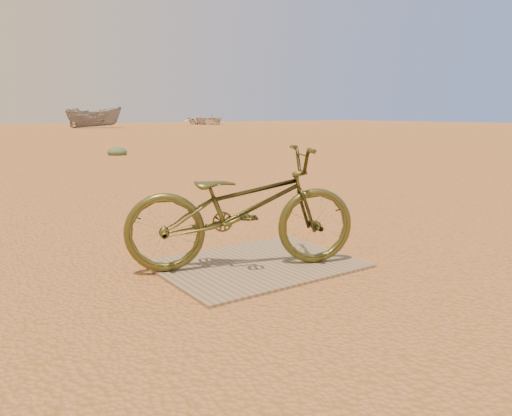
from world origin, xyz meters
TOP-DOWN VIEW (x-y plane):
  - ground at (0.00, 0.00)m, footprint 120.00×120.00m
  - plywood_board at (-0.23, -0.18)m, footprint 1.52×1.16m
  - bicycle at (-0.37, -0.20)m, footprint 1.88×1.26m
  - boat_mid_right at (10.35, 38.63)m, footprint 4.74×2.92m
  - boat_far_right at (24.15, 44.46)m, footprint 4.34×5.74m
  - kale_b at (2.55, 10.97)m, footprint 0.56×0.56m

SIDE VIEW (x-z plane):
  - ground at x=0.00m, z-range 0.00..0.00m
  - kale_b at x=2.55m, z-range -0.15..0.15m
  - plywood_board at x=-0.23m, z-range 0.00..0.02m
  - bicycle at x=-0.37m, z-range 0.02..0.96m
  - boat_far_right at x=24.15m, z-range 0.00..1.12m
  - boat_mid_right at x=10.35m, z-range 0.00..1.72m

